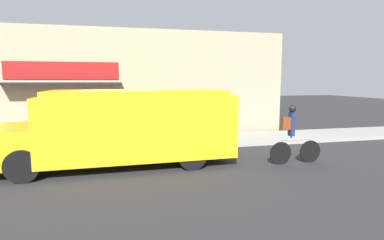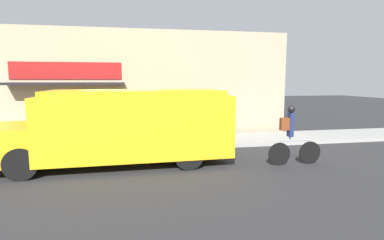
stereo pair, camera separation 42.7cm
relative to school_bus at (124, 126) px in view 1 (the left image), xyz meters
name	(u,v)px [view 1 (the left image)]	position (x,y,z in m)	size (l,w,h in m)	color
ground_plane	(123,153)	(-0.06, 1.49, -1.15)	(70.00, 70.00, 0.00)	#2B2B2D
sidewalk	(123,144)	(-0.06, 2.60, -1.08)	(28.00, 2.23, 0.14)	#999993
storefront	(119,84)	(-0.15, 4.13, 1.17)	(14.61, 1.00, 4.62)	tan
school_bus	(124,126)	(0.00, 0.00, 0.00)	(6.95, 2.76, 2.19)	yellow
cyclist	(293,135)	(4.87, -0.99, -0.30)	(1.65, 0.22, 1.77)	black
trash_bin	(170,127)	(1.81, 3.04, -0.57)	(0.51, 0.51, 0.89)	slate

